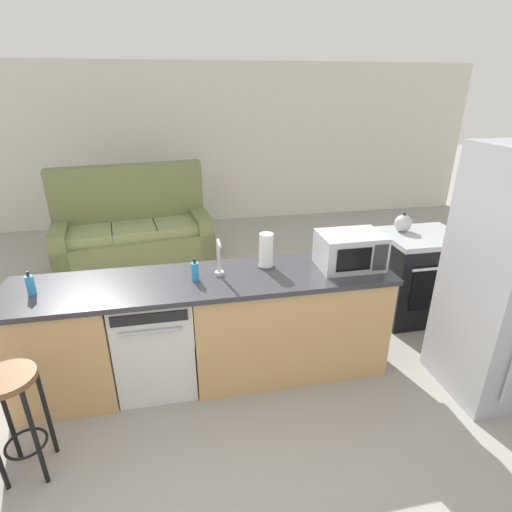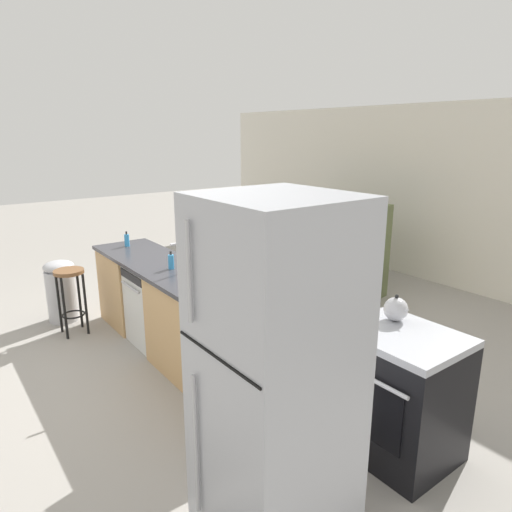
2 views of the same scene
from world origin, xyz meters
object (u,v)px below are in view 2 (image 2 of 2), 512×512
object	(u,v)px
dish_soap_bottle	(127,240)
couch	(315,259)
paper_towel_roll	(214,266)
dishwasher	(160,304)
bar_stool	(70,288)
trash_bin	(61,290)
soap_bottle	(171,262)
refrigerator	(275,378)
stove_range	(398,393)
kettle	(396,309)
microwave	(245,288)

from	to	relation	value
dish_soap_bottle	couch	xyz separation A→B (m)	(0.42, 2.64, -0.58)
paper_towel_roll	dishwasher	bearing A→B (deg)	-172.26
paper_towel_roll	couch	size ratio (longest dim) A/B	0.13
dishwasher	bar_stool	size ratio (longest dim) A/B	1.14
bar_stool	couch	distance (m)	3.35
bar_stool	trash_bin	size ratio (longest dim) A/B	1.00
dishwasher	trash_bin	bearing A→B (deg)	-150.80
soap_bottle	bar_stool	size ratio (longest dim) A/B	0.24
refrigerator	paper_towel_roll	world-z (taller)	refrigerator
refrigerator	soap_bottle	distance (m)	2.32
bar_stool	couch	xyz separation A→B (m)	(0.40, 3.33, -0.14)
paper_towel_roll	dish_soap_bottle	size ratio (longest dim) A/B	1.60
bar_stool	dish_soap_bottle	bearing A→B (deg)	91.66
dishwasher	stove_range	distance (m)	2.66
dish_soap_bottle	dishwasher	bearing A→B (deg)	0.47
kettle	couch	size ratio (longest dim) A/B	0.10
refrigerator	couch	distance (m)	4.39
paper_towel_roll	stove_range	bearing A→B (deg)	14.12
dishwasher	paper_towel_roll	distance (m)	1.11
refrigerator	trash_bin	bearing A→B (deg)	-177.93
refrigerator	dish_soap_bottle	bearing A→B (deg)	170.92
microwave	kettle	world-z (taller)	microwave
stove_range	kettle	size ratio (longest dim) A/B	4.39
paper_towel_roll	dish_soap_bottle	xyz separation A→B (m)	(-1.71, -0.13, -0.07)
stove_range	dish_soap_bottle	size ratio (longest dim) A/B	5.11
soap_bottle	dish_soap_bottle	world-z (taller)	same
paper_towel_roll	bar_stool	bearing A→B (deg)	-154.27
kettle	couch	distance (m)	3.47
dishwasher	couch	world-z (taller)	couch
dishwasher	stove_range	xyz separation A→B (m)	(2.60, 0.55, 0.03)
stove_range	trash_bin	distance (m)	4.03
refrigerator	microwave	size ratio (longest dim) A/B	3.81
microwave	trash_bin	world-z (taller)	microwave
kettle	bar_stool	xyz separation A→B (m)	(-3.21, -1.37, -0.45)
soap_bottle	trash_bin	size ratio (longest dim) A/B	0.24
stove_range	bar_stool	xyz separation A→B (m)	(-3.38, -1.24, 0.08)
soap_bottle	kettle	xyz separation A→B (m)	(2.09, 0.69, 0.01)
dish_soap_bottle	kettle	bearing A→B (deg)	11.97
microwave	trash_bin	size ratio (longest dim) A/B	0.68
soap_bottle	trash_bin	bearing A→B (deg)	-156.65
dishwasher	dish_soap_bottle	world-z (taller)	dish_soap_bottle
microwave	soap_bottle	size ratio (longest dim) A/B	2.84
trash_bin	bar_stool	bearing A→B (deg)	-0.37
refrigerator	bar_stool	world-z (taller)	refrigerator
dishwasher	couch	distance (m)	2.66
stove_range	soap_bottle	xyz separation A→B (m)	(-2.26, -0.56, 0.52)
paper_towel_roll	bar_stool	world-z (taller)	paper_towel_roll
soap_bottle	bar_stool	xyz separation A→B (m)	(-1.12, -0.68, -0.44)
paper_towel_roll	dish_soap_bottle	distance (m)	1.72
soap_bottle	kettle	world-z (taller)	kettle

